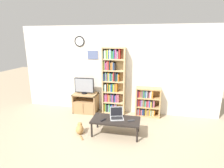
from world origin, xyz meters
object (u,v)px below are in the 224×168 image
(bookshelf_tall, at_px, (113,81))
(laptop, at_px, (117,116))
(bookshelf_short, at_px, (147,102))
(cat, at_px, (80,129))
(remote_near_laptop, at_px, (103,120))
(coffee_table, at_px, (116,121))
(tv_stand, at_px, (86,103))
(television, at_px, (84,86))
(remote_far_from_laptop, at_px, (131,121))

(bookshelf_tall, relative_size, laptop, 5.28)
(bookshelf_short, xyz_separation_m, cat, (-1.55, -1.35, -0.30))
(remote_near_laptop, bearing_deg, cat, 31.11)
(coffee_table, bearing_deg, bookshelf_short, 60.45)
(tv_stand, bearing_deg, television, -173.27)
(television, relative_size, coffee_table, 0.52)
(television, relative_size, cat, 1.36)
(television, bearing_deg, bookshelf_short, 3.67)
(bookshelf_tall, xyz_separation_m, bookshelf_short, (1.03, -0.03, -0.57))
(tv_stand, relative_size, remote_near_laptop, 4.45)
(television, xyz_separation_m, coffee_table, (1.17, -1.11, -0.49))
(tv_stand, relative_size, cat, 1.65)
(television, height_order, coffee_table, television)
(tv_stand, xyz_separation_m, television, (-0.02, -0.00, 0.54))
(coffee_table, distance_m, remote_near_laptop, 0.30)
(bookshelf_tall, bearing_deg, remote_near_laptop, -87.49)
(laptop, bearing_deg, television, 122.56)
(tv_stand, bearing_deg, cat, -76.58)
(coffee_table, distance_m, remote_far_from_laptop, 0.37)
(remote_near_laptop, relative_size, remote_far_from_laptop, 0.98)
(laptop, bearing_deg, remote_near_laptop, -163.59)
(tv_stand, xyz_separation_m, remote_near_laptop, (0.88, -1.22, 0.09))
(television, height_order, laptop, television)
(bookshelf_tall, relative_size, remote_near_laptop, 12.31)
(laptop, bearing_deg, tv_stand, 122.04)
(television, bearing_deg, remote_near_laptop, -53.50)
(cat, bearing_deg, bookshelf_tall, 53.38)
(tv_stand, distance_m, remote_far_from_laptop, 1.89)
(bookshelf_short, distance_m, remote_far_from_laptop, 1.28)
(television, bearing_deg, bookshelf_tall, 9.82)
(bookshelf_short, distance_m, cat, 2.08)
(tv_stand, bearing_deg, bookshelf_short, 3.64)
(bookshelf_tall, height_order, remote_far_from_laptop, bookshelf_tall)
(laptop, bearing_deg, cat, 176.88)
(tv_stand, distance_m, laptop, 1.56)
(tv_stand, bearing_deg, bookshelf_tall, 9.89)
(bookshelf_short, xyz_separation_m, coffee_table, (-0.69, -1.23, -0.07))
(bookshelf_tall, bearing_deg, laptop, -73.88)
(bookshelf_tall, xyz_separation_m, laptop, (0.34, -1.18, -0.54))
(bookshelf_short, bearing_deg, bookshelf_tall, 178.58)
(remote_far_from_laptop, bearing_deg, bookshelf_short, 142.49)
(coffee_table, bearing_deg, television, 136.63)
(tv_stand, distance_m, television, 0.54)
(coffee_table, bearing_deg, cat, -171.46)
(laptop, relative_size, remote_far_from_laptop, 2.28)
(remote_near_laptop, bearing_deg, tv_stand, -25.09)
(laptop, relative_size, remote_near_laptop, 2.33)
(coffee_table, height_order, laptop, laptop)
(tv_stand, height_order, coffee_table, tv_stand)
(remote_far_from_laptop, bearing_deg, coffee_table, -114.40)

